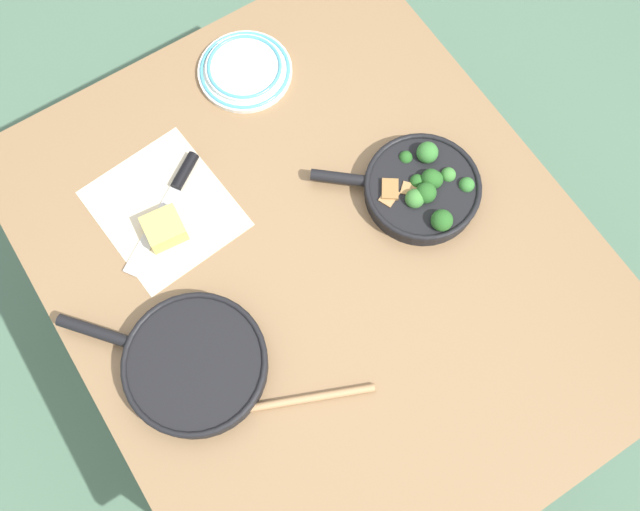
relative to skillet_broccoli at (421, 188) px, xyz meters
name	(u,v)px	position (x,y,z in m)	size (l,w,h in m)	color
ground_plane	(320,341)	(0.01, -0.25, -0.77)	(14.00, 14.00, 0.00)	#51755B
dining_table_red	(320,270)	(0.01, -0.25, -0.10)	(1.24, 1.03, 0.75)	olive
skillet_broccoli	(421,188)	(0.00, 0.00, 0.00)	(0.28, 0.31, 0.07)	black
skillet_eggs	(194,364)	(0.06, -0.57, 0.00)	(0.36, 0.33, 0.05)	black
wooden_spoon	(264,406)	(0.20, -0.50, -0.02)	(0.16, 0.32, 0.02)	tan
parchment_sheet	(164,209)	(-0.26, -0.47, -0.03)	(0.31, 0.28, 0.00)	beige
grater_knife	(172,195)	(-0.27, -0.44, -0.02)	(0.18, 0.26, 0.02)	silver
cheese_block	(164,229)	(-0.21, -0.49, -0.01)	(0.08, 0.08, 0.04)	#E0C15B
dinner_plate_stack	(245,69)	(-0.45, -0.16, -0.01)	(0.21, 0.21, 0.03)	silver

